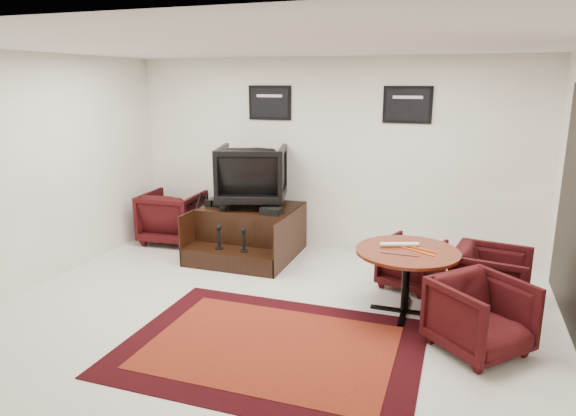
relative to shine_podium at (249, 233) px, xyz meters
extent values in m
plane|color=silver|center=(0.98, -1.82, -0.33)|extent=(6.00, 6.00, 0.00)
cube|color=white|center=(0.98, 0.68, 1.07)|extent=(6.00, 0.02, 2.80)
cube|color=white|center=(0.98, -4.32, 1.07)|extent=(6.00, 0.02, 2.80)
cube|color=white|center=(-2.02, -1.82, 1.07)|extent=(0.02, 5.00, 2.80)
cube|color=white|center=(0.98, -1.82, 2.47)|extent=(6.00, 5.00, 0.02)
cube|color=black|center=(0.08, 0.66, 1.82)|extent=(0.66, 0.03, 0.50)
cube|color=black|center=(0.08, 0.64, 1.82)|extent=(0.58, 0.01, 0.42)
cube|color=silver|center=(0.08, 0.64, 1.92)|extent=(0.40, 0.00, 0.04)
cube|color=black|center=(2.08, 0.66, 1.82)|extent=(0.66, 0.03, 0.50)
cube|color=black|center=(2.08, 0.64, 1.82)|extent=(0.58, 0.01, 0.42)
cube|color=silver|center=(2.08, 0.64, 1.92)|extent=(0.40, 0.00, 0.04)
cube|color=black|center=(1.26, -2.44, -0.32)|extent=(2.79, 2.09, 0.01)
cube|color=#5C1B0D|center=(1.26, -2.44, -0.32)|extent=(2.29, 1.59, 0.01)
cube|color=black|center=(0.00, 0.09, 0.03)|extent=(1.36, 1.01, 0.71)
cube|color=black|center=(0.00, -0.61, -0.20)|extent=(1.36, 0.40, 0.25)
cube|color=black|center=(-0.68, -0.11, 0.03)|extent=(0.02, 1.41, 0.71)
cube|color=black|center=(0.68, -0.11, 0.03)|extent=(0.02, 1.41, 0.71)
cylinder|color=black|center=(-0.18, -0.61, -0.06)|extent=(0.11, 0.11, 0.02)
cylinder|color=black|center=(-0.18, -0.61, 0.07)|extent=(0.04, 0.04, 0.24)
sphere|color=black|center=(-0.18, -0.61, 0.22)|extent=(0.07, 0.07, 0.07)
cylinder|color=black|center=(0.18, -0.61, -0.06)|extent=(0.11, 0.11, 0.02)
cylinder|color=black|center=(0.18, -0.61, 0.07)|extent=(0.04, 0.04, 0.24)
sphere|color=black|center=(0.18, -0.61, 0.22)|extent=(0.07, 0.07, 0.07)
imported|color=black|center=(0.00, 0.14, 0.86)|extent=(1.14, 1.10, 0.97)
cube|color=black|center=(-0.56, -0.05, 0.43)|extent=(0.10, 0.25, 0.09)
cube|color=black|center=(-0.44, -0.05, 0.43)|extent=(0.10, 0.25, 0.09)
cube|color=black|center=(0.44, -0.28, 0.43)|extent=(0.28, 0.21, 0.09)
imported|color=black|center=(-1.37, 0.17, 0.11)|extent=(0.90, 0.85, 0.88)
cylinder|color=#49160A|center=(2.37, -1.25, 0.38)|extent=(1.10, 1.10, 0.03)
cylinder|color=black|center=(2.37, -1.25, 0.04)|extent=(0.09, 0.09, 0.65)
cube|color=black|center=(2.37, -1.25, -0.31)|extent=(0.73, 0.06, 0.03)
cube|color=black|center=(2.37, -1.25, -0.31)|extent=(0.06, 0.73, 0.03)
imported|color=black|center=(2.35, -0.48, 0.01)|extent=(0.82, 0.79, 0.67)
imported|color=black|center=(3.24, -0.92, 0.07)|extent=(0.84, 0.88, 0.79)
imported|color=black|center=(3.12, -1.86, 0.06)|extent=(1.03, 1.03, 0.77)
cylinder|color=silver|center=(2.27, -1.17, 0.42)|extent=(0.41, 0.19, 0.05)
cylinder|color=#FB5F0D|center=(2.46, -1.27, 0.40)|extent=(0.40, 0.23, 0.01)
cylinder|color=#FB5F0D|center=(2.46, -1.17, 0.40)|extent=(0.42, 0.18, 0.01)
cylinder|color=#4C1933|center=(2.16, -1.44, 0.40)|extent=(0.10, 0.02, 0.01)
cylinder|color=#4C1933|center=(2.22, -1.44, 0.40)|extent=(0.10, 0.02, 0.01)
cylinder|color=#4C1933|center=(2.28, -1.44, 0.40)|extent=(0.10, 0.02, 0.01)
cylinder|color=#4C1933|center=(2.34, -1.44, 0.40)|extent=(0.10, 0.02, 0.01)
cylinder|color=#4C1933|center=(2.40, -1.44, 0.40)|extent=(0.10, 0.02, 0.01)
cylinder|color=#4C1933|center=(2.46, -1.44, 0.40)|extent=(0.10, 0.02, 0.01)
camera|label=1|loc=(2.85, -6.56, 2.14)|focal=32.00mm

